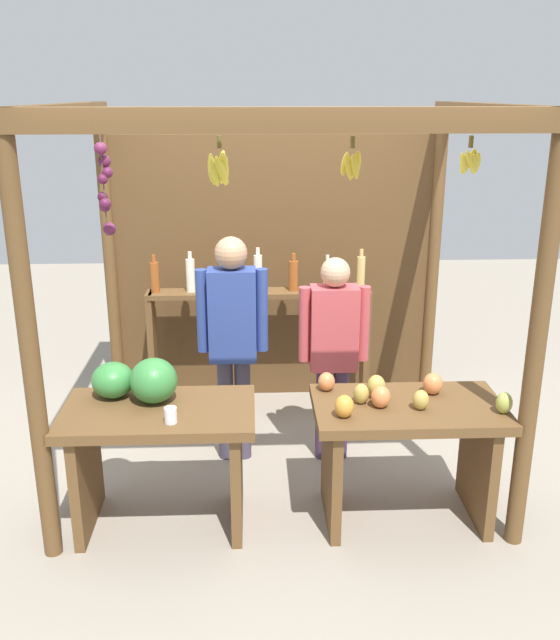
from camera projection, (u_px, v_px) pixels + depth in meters
ground_plane at (279, 454)px, 5.01m from camera, size 12.00×12.00×0.00m
market_stall at (275, 246)px, 5.01m from camera, size 2.77×2.26×2.42m
fruit_counter_left at (154, 427)px, 4.05m from camera, size 1.11×0.65×1.02m
fruit_counter_right at (405, 434)px, 4.10m from camera, size 1.12×0.64×0.90m
bottle_shelf_unit at (258, 316)px, 5.52m from camera, size 1.77×0.22×1.35m
vendor_man at (233, 330)px, 4.68m from camera, size 0.48×0.22×1.60m
vendor_woman at (334, 343)px, 4.71m from camera, size 0.48×0.20×1.46m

